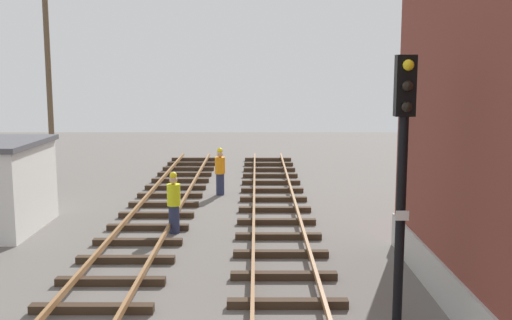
{
  "coord_description": "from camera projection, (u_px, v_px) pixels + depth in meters",
  "views": [
    {
      "loc": [
        -0.15,
        -7.56,
        4.84
      ],
      "look_at": [
        -0.09,
        11.09,
        2.07
      ],
      "focal_mm": 42.19,
      "sensor_mm": 36.0,
      "label": 1
    }
  ],
  "objects": [
    {
      "name": "track_worker_distant",
      "position": [
        172.0,
        203.0,
        17.96
      ],
      "size": [
        0.4,
        0.4,
        1.87
      ],
      "color": "#262D4C",
      "rests_on": "ground"
    },
    {
      "name": "signal_mast",
      "position": [
        401.0,
        160.0,
        10.98
      ],
      "size": [
        0.36,
        0.4,
        5.12
      ],
      "color": "black",
      "rests_on": "ground"
    },
    {
      "name": "utility_pole_far",
      "position": [
        47.0,
        74.0,
        25.86
      ],
      "size": [
        1.8,
        0.24,
        8.99
      ],
      "color": "brown",
      "rests_on": "ground"
    },
    {
      "name": "track_worker_foreground",
      "position": [
        218.0,
        172.0,
        23.55
      ],
      "size": [
        0.4,
        0.4,
        1.87
      ],
      "color": "#262D4C",
      "rests_on": "ground"
    }
  ]
}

